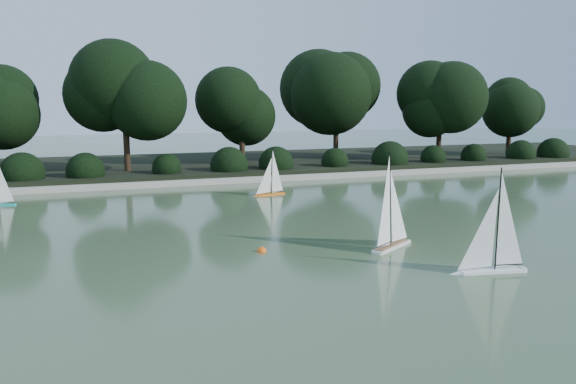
{
  "coord_description": "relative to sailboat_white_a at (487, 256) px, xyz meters",
  "views": [
    {
      "loc": [
        -4.39,
        -7.88,
        2.45
      ],
      "look_at": [
        -0.53,
        2.55,
        0.7
      ],
      "focal_mm": 35.0,
      "sensor_mm": 36.0,
      "label": 1
    }
  ],
  "objects": [
    {
      "name": "far_bank",
      "position": [
        -1.09,
        14.44,
        -0.11
      ],
      "size": [
        40.0,
        8.0,
        0.3
      ],
      "primitive_type": "cube",
      "color": "black",
      "rests_on": "ground"
    },
    {
      "name": "ground",
      "position": [
        -1.09,
        1.44,
        -0.26
      ],
      "size": [
        80.0,
        80.0,
        0.0
      ],
      "primitive_type": "plane",
      "color": "#364F2F",
      "rests_on": "ground"
    },
    {
      "name": "tree_line",
      "position": [
        0.14,
        12.88,
        2.38
      ],
      "size": [
        26.31,
        3.93,
        4.39
      ],
      "color": "black",
      "rests_on": "ground"
    },
    {
      "name": "race_buoy",
      "position": [
        -2.72,
        2.28,
        -0.26
      ],
      "size": [
        0.16,
        0.16,
        0.16
      ],
      "primitive_type": "sphere",
      "color": "#FF590D",
      "rests_on": "ground"
    },
    {
      "name": "sailboat_orange",
      "position": [
        -0.78,
        7.82,
        -0.05
      ],
      "size": [
        1.0,
        0.34,
        1.36
      ],
      "color": "orange",
      "rests_on": "ground"
    },
    {
      "name": "sailboat_white_a",
      "position": [
        0.0,
        0.0,
        0.0
      ],
      "size": [
        1.21,
        0.41,
        1.65
      ],
      "color": "white",
      "rests_on": "ground"
    },
    {
      "name": "sailboat_white_b",
      "position": [
        -0.46,
        1.79,
        0.01
      ],
      "size": [
        1.19,
        0.83,
        1.77
      ],
      "color": "silver",
      "rests_on": "ground"
    },
    {
      "name": "pond_coping",
      "position": [
        -1.09,
        10.44,
        -0.17
      ],
      "size": [
        40.0,
        0.35,
        0.18
      ],
      "primitive_type": "cube",
      "color": "gray",
      "rests_on": "ground"
    },
    {
      "name": "shrub_hedge",
      "position": [
        -1.09,
        11.34,
        0.19
      ],
      "size": [
        29.1,
        1.1,
        1.1
      ],
      "color": "black",
      "rests_on": "ground"
    }
  ]
}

